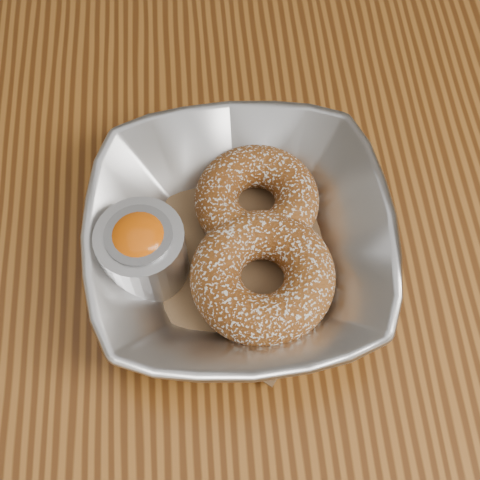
{
  "coord_description": "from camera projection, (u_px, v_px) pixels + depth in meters",
  "views": [
    {
      "loc": [
        -0.09,
        -0.25,
        1.2
      ],
      "look_at": [
        -0.08,
        -0.03,
        0.78
      ],
      "focal_mm": 50.0,
      "sensor_mm": 36.0,
      "label": 1
    }
  ],
  "objects": [
    {
      "name": "ground_plane",
      "position": [
        281.0,
        425.0,
        1.18
      ],
      "size": [
        4.0,
        4.0,
        0.0
      ],
      "primitive_type": "plane",
      "color": "#565659",
      "rests_on": "ground"
    },
    {
      "name": "table",
      "position": [
        321.0,
        268.0,
        0.61
      ],
      "size": [
        1.2,
        0.8,
        0.75
      ],
      "color": "brown",
      "rests_on": "ground_plane"
    },
    {
      "name": "serving_bowl",
      "position": [
        240.0,
        242.0,
        0.48
      ],
      "size": [
        0.22,
        0.22,
        0.05
      ],
      "primitive_type": "imported",
      "color": "#B3B6BA",
      "rests_on": "table"
    },
    {
      "name": "parchment",
      "position": [
        240.0,
        253.0,
        0.49
      ],
      "size": [
        0.2,
        0.2,
        0.0
      ],
      "primitive_type": "cube",
      "rotation": [
        0.0,
        0.0,
        0.92
      ],
      "color": "brown",
      "rests_on": "table"
    },
    {
      "name": "donut_back",
      "position": [
        257.0,
        200.0,
        0.49
      ],
      "size": [
        0.11,
        0.11,
        0.03
      ],
      "primitive_type": "torus",
      "rotation": [
        0.0,
        0.0,
        -0.24
      ],
      "color": "brown",
      "rests_on": "parchment"
    },
    {
      "name": "donut_front",
      "position": [
        263.0,
        276.0,
        0.46
      ],
      "size": [
        0.14,
        0.14,
        0.04
      ],
      "primitive_type": "torus",
      "rotation": [
        0.0,
        0.0,
        0.57
      ],
      "color": "brown",
      "rests_on": "parchment"
    },
    {
      "name": "ramekin",
      "position": [
        142.0,
        250.0,
        0.46
      ],
      "size": [
        0.06,
        0.06,
        0.06
      ],
      "color": "#B3B6BA",
      "rests_on": "table"
    }
  ]
}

